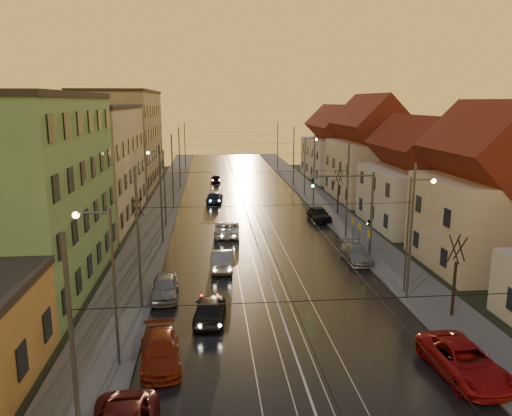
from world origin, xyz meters
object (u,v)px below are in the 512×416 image
object	(u,v)px
driving_car_1	(221,259)
driving_car_0	(210,309)
traffic_light_mast	(360,204)
driving_car_2	(227,229)
parked_left_2	(160,351)
street_lamp_1	(413,223)
parked_right_0	(464,361)
street_lamp_3	(307,160)
driving_car_3	(214,197)
parked_left_3	(165,287)
street_lamp_2	(161,180)
driving_car_4	(216,179)
parked_right_1	(357,253)
parked_right_2	(319,214)
street_lamp_0	(107,273)

from	to	relation	value
driving_car_1	driving_car_0	bearing A→B (deg)	84.89
traffic_light_mast	driving_car_1	xyz separation A→B (m)	(-11.40, -1.76, -3.83)
driving_car_2	parked_left_2	size ratio (longest dim) A/B	1.09
street_lamp_1	parked_right_0	distance (m)	11.22
street_lamp_3	driving_car_3	xyz separation A→B (m)	(-12.72, -3.71, -4.19)
traffic_light_mast	driving_car_3	size ratio (longest dim) A/B	1.50
traffic_light_mast	parked_left_3	bearing A→B (deg)	-154.63
street_lamp_2	driving_car_4	world-z (taller)	street_lamp_2
street_lamp_1	street_lamp_2	bearing A→B (deg)	132.32
parked_left_2	parked_right_1	xyz separation A→B (m)	(14.41, 14.95, -0.02)
street_lamp_3	traffic_light_mast	distance (m)	28.03
driving_car_1	driving_car_4	world-z (taller)	driving_car_1
parked_left_2	parked_right_2	bearing A→B (deg)	57.53
driving_car_0	parked_left_3	distance (m)	4.85
driving_car_2	driving_car_4	world-z (taller)	driving_car_2
driving_car_1	parked_right_1	size ratio (longest dim) A/B	1.01
street_lamp_0	parked_left_3	distance (m)	9.85
driving_car_0	driving_car_3	xyz separation A→B (m)	(0.73, 35.39, -0.06)
driving_car_1	parked_right_2	distance (m)	18.63
street_lamp_2	parked_right_0	world-z (taller)	street_lamp_2
driving_car_3	street_lamp_0	bearing A→B (deg)	87.68
parked_left_3	parked_right_2	xyz separation A→B (m)	(14.90, 20.52, 0.02)
street_lamp_0	street_lamp_3	size ratio (longest dim) A/B	1.00
street_lamp_0	driving_car_3	xyz separation A→B (m)	(5.49, 40.29, -4.19)
street_lamp_2	traffic_light_mast	bearing A→B (deg)	-35.07
driving_car_1	driving_car_4	bearing A→B (deg)	-89.64
parked_left_2	parked_right_2	distance (m)	32.53
parked_right_1	parked_right_2	world-z (taller)	parked_right_2
driving_car_0	parked_left_2	size ratio (longest dim) A/B	0.93
traffic_light_mast	driving_car_1	bearing A→B (deg)	-171.20
street_lamp_0	parked_right_2	distance (m)	33.95
street_lamp_0	driving_car_4	xyz separation A→B (m)	(5.90, 56.43, -4.25)
driving_car_2	parked_left_3	xyz separation A→B (m)	(-4.67, -15.14, 0.02)
parked_right_0	parked_left_3	bearing A→B (deg)	139.75
street_lamp_0	parked_right_0	size ratio (longest dim) A/B	1.45
parked_left_2	driving_car_0	bearing A→B (deg)	56.67
street_lamp_2	driving_car_3	size ratio (longest dim) A/B	1.67
driving_car_0	parked_left_2	distance (m)	5.40
driving_car_2	parked_right_2	bearing A→B (deg)	-149.29
traffic_light_mast	driving_car_0	distance (m)	17.04
street_lamp_1	driving_car_0	distance (m)	14.41
parked_left_3	driving_car_0	bearing A→B (deg)	-54.38
driving_car_3	parked_right_2	distance (m)	15.73
parked_left_2	driving_car_1	bearing A→B (deg)	70.29
driving_car_3	parked_left_2	world-z (taller)	driving_car_3
street_lamp_1	driving_car_3	xyz separation A→B (m)	(-12.72, 32.29, -4.19)
street_lamp_2	driving_car_0	bearing A→B (deg)	-78.36
street_lamp_0	traffic_light_mast	bearing A→B (deg)	43.10
traffic_light_mast	driving_car_4	distance (m)	42.14
driving_car_2	parked_right_1	xyz separation A→B (m)	(10.23, -8.84, -0.05)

